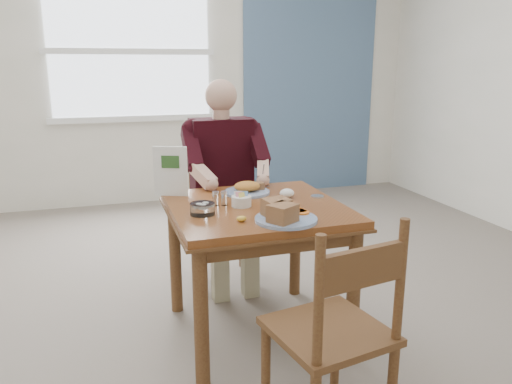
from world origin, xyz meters
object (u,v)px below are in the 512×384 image
object	(u,v)px
chair_near	(336,333)
diner	(224,168)
table	(256,225)
near_plate	(283,214)
far_plate	(248,189)
chair_far	(222,212)

from	to	relation	value
chair_near	diner	bearing A→B (deg)	91.20
table	near_plate	world-z (taller)	near_plate
diner	far_plate	distance (m)	0.46
chair_far	diner	bearing A→B (deg)	-89.99
table	chair_far	bearing A→B (deg)	90.00
near_plate	chair_far	bearing A→B (deg)	91.80
chair_far	chair_near	size ratio (longest dim) A/B	1.00
chair_far	chair_near	distance (m)	1.70
chair_far	far_plate	bearing A→B (deg)	-87.15
chair_near	diner	distance (m)	1.64
chair_far	diner	distance (m)	0.34
chair_far	diner	size ratio (longest dim) A/B	0.69
far_plate	diner	bearing A→B (deg)	93.41
chair_far	far_plate	distance (m)	0.62
diner	far_plate	size ratio (longest dim) A/B	5.03
far_plate	chair_near	bearing A→B (deg)	-89.68
diner	far_plate	xyz separation A→B (m)	(0.03, -0.46, -0.03)
chair_far	diner	xyz separation A→B (m)	(0.00, -0.09, 0.33)
chair_far	far_plate	size ratio (longest dim) A/B	3.45
chair_far	near_plate	xyz separation A→B (m)	(0.03, -1.11, 0.31)
far_plate	near_plate	bearing A→B (deg)	-89.24
table	diner	distance (m)	0.73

